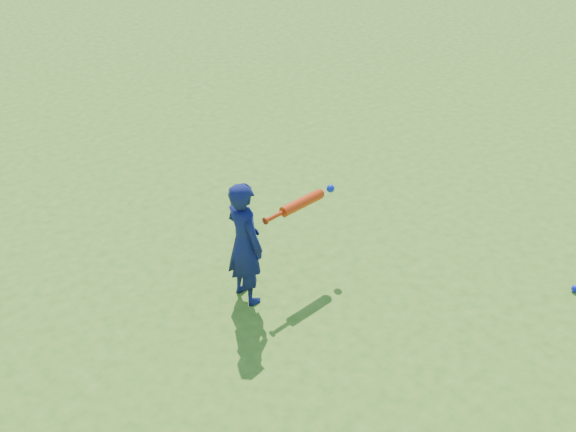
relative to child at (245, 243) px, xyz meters
name	(u,v)px	position (x,y,z in m)	size (l,w,h in m)	color
ground	(224,369)	(-0.64, -0.60, -0.57)	(80.00, 80.00, 0.00)	#42761C
child	(245,243)	(0.00, 0.00, 0.00)	(0.41, 0.27, 1.14)	#10164C
ground_ball_blue	(575,289)	(2.31, -1.76, -0.54)	(0.07, 0.07, 0.07)	#0D15E2
bat_swing	(305,201)	(0.65, 0.00, 0.16)	(0.84, 0.14, 0.09)	red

